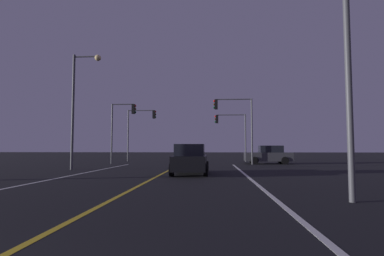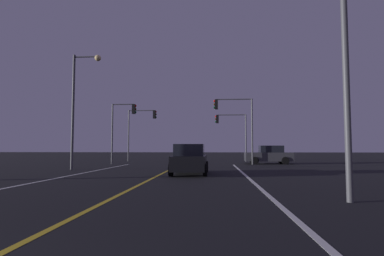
{
  "view_description": "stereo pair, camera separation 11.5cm",
  "coord_description": "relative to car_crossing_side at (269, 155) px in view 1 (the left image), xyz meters",
  "views": [
    {
      "loc": [
        2.91,
        -1.03,
        1.5
      ],
      "look_at": [
        1.3,
        22.86,
        3.04
      ],
      "focal_mm": 28.77,
      "sensor_mm": 36.0,
      "label": 1
    },
    {
      "loc": [
        3.02,
        -1.03,
        1.5
      ],
      "look_at": [
        1.3,
        22.86,
        3.04
      ],
      "focal_mm": 28.77,
      "sensor_mm": 36.0,
      "label": 2
    }
  ],
  "objects": [
    {
      "name": "lane_edge_left",
      "position": [
        -12.85,
        -17.95,
        -0.82
      ],
      "size": [
        0.16,
        32.46,
        0.01
      ],
      "primitive_type": "cube",
      "color": "silver",
      "rests_on": "ground"
    },
    {
      "name": "lane_edge_right",
      "position": [
        -3.41,
        -17.95,
        -0.82
      ],
      "size": [
        0.16,
        32.46,
        0.01
      ],
      "primitive_type": "cube",
      "color": "silver",
      "rests_on": "ground"
    },
    {
      "name": "street_lamp_right_near",
      "position": [
        -1.79,
        -20.35,
        4.23
      ],
      "size": [
        1.91,
        0.44,
        7.99
      ],
      "rotation": [
        0.0,
        0.0,
        3.14
      ],
      "color": "#4C4C51",
      "rests_on": "ground"
    },
    {
      "name": "traffic_light_near_left",
      "position": [
        -13.53,
        -1.22,
        3.28
      ],
      "size": [
        2.35,
        0.36,
        5.6
      ],
      "color": "#4C4C51",
      "rests_on": "ground"
    },
    {
      "name": "car_crossing_side",
      "position": [
        0.0,
        0.0,
        0.0
      ],
      "size": [
        4.3,
        2.02,
        1.7
      ],
      "rotation": [
        0.0,
        0.0,
        3.14
      ],
      "color": "black",
      "rests_on": "ground"
    },
    {
      "name": "traffic_light_far_right",
      "position": [
        -3.31,
        4.28,
        3.01
      ],
      "size": [
        3.39,
        0.36,
        5.12
      ],
      "rotation": [
        0.0,
        0.0,
        3.14
      ],
      "color": "#4C4C51",
      "rests_on": "ground"
    },
    {
      "name": "traffic_light_near_right",
      "position": [
        -3.28,
        -1.22,
        3.59
      ],
      "size": [
        3.54,
        0.36,
        5.96
      ],
      "rotation": [
        0.0,
        0.0,
        3.14
      ],
      "color": "#4C4C51",
      "rests_on": "ground"
    },
    {
      "name": "lane_center_divider",
      "position": [
        -8.13,
        -17.95,
        -0.82
      ],
      "size": [
        0.16,
        32.46,
        0.01
      ],
      "primitive_type": "cube",
      "color": "gold",
      "rests_on": "ground"
    },
    {
      "name": "street_lamp_left_mid",
      "position": [
        -14.44,
        -8.64,
        4.25
      ],
      "size": [
        2.01,
        0.44,
        8.01
      ],
      "color": "#4C4C51",
      "rests_on": "ground"
    },
    {
      "name": "car_lead_same_lane",
      "position": [
        -6.48,
        -11.73,
        0.0
      ],
      "size": [
        2.02,
        4.3,
        1.7
      ],
      "rotation": [
        0.0,
        0.0,
        1.57
      ],
      "color": "black",
      "rests_on": "ground"
    },
    {
      "name": "traffic_light_far_left",
      "position": [
        -13.1,
        4.28,
        3.39
      ],
      "size": [
        3.22,
        0.36,
        5.68
      ],
      "color": "#4C4C51",
      "rests_on": "ground"
    }
  ]
}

